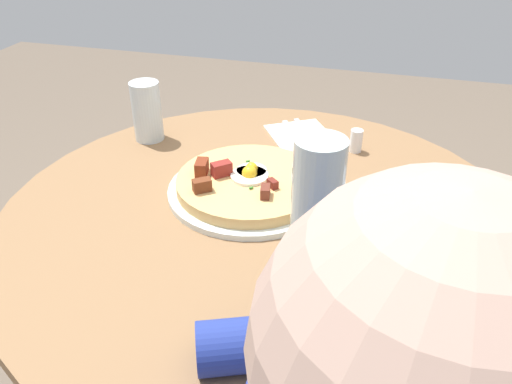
{
  "coord_description": "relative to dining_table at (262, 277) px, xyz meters",
  "views": [
    {
      "loc": [
        -0.77,
        -0.2,
        1.24
      ],
      "look_at": [
        0.03,
        0.02,
        0.73
      ],
      "focal_mm": 35.77,
      "sensor_mm": 36.0,
      "label": 1
    }
  ],
  "objects": [
    {
      "name": "napkin",
      "position": [
        0.33,
        -0.01,
        0.17
      ],
      "size": [
        0.22,
        0.21,
        0.0
      ],
      "primitive_type": "cube",
      "rotation": [
        0.0,
        0.0,
        0.57
      ],
      "color": "white",
      "rests_on": "dining_table"
    },
    {
      "name": "salt_shaker",
      "position": [
        0.29,
        -0.14,
        0.19
      ],
      "size": [
        0.03,
        0.03,
        0.05
      ],
      "primitive_type": "cylinder",
      "color": "white",
      "rests_on": "dining_table"
    },
    {
      "name": "water_glass",
      "position": [
        0.22,
        0.34,
        0.24
      ],
      "size": [
        0.07,
        0.07,
        0.14
      ],
      "primitive_type": "cylinder",
      "color": "silver",
      "rests_on": "dining_table"
    },
    {
      "name": "fork",
      "position": [
        0.34,
        -0.03,
        0.17
      ],
      "size": [
        0.16,
        0.11,
        0.0
      ],
      "primitive_type": "cube",
      "rotation": [
        0.0,
        0.0,
        0.57
      ],
      "color": "silver",
      "rests_on": "napkin"
    },
    {
      "name": "dining_table",
      "position": [
        0.0,
        0.0,
        0.0
      ],
      "size": [
        0.99,
        0.99,
        0.71
      ],
      "color": "olive",
      "rests_on": "ground_plane"
    },
    {
      "name": "bread_plate",
      "position": [
        0.07,
        -0.32,
        0.17
      ],
      "size": [
        0.18,
        0.18,
        0.01
      ],
      "primitive_type": "cylinder",
      "color": "white",
      "rests_on": "dining_table"
    },
    {
      "name": "pizza_plate",
      "position": [
        0.05,
        0.04,
        0.17
      ],
      "size": [
        0.32,
        0.32,
        0.01
      ],
      "primitive_type": "cylinder",
      "color": "silver",
      "rests_on": "dining_table"
    },
    {
      "name": "water_bottle",
      "position": [
        -0.18,
        -0.13,
        0.29
      ],
      "size": [
        0.07,
        0.07,
        0.25
      ],
      "primitive_type": "cylinder",
      "color": "silver",
      "rests_on": "dining_table"
    },
    {
      "name": "knife",
      "position": [
        0.32,
        0.0,
        0.17
      ],
      "size": [
        0.16,
        0.11,
        0.0
      ],
      "primitive_type": "cube",
      "rotation": [
        0.0,
        0.0,
        0.57
      ],
      "color": "silver",
      "rests_on": "napkin"
    },
    {
      "name": "breakfast_pizza",
      "position": [
        0.05,
        0.04,
        0.19
      ],
      "size": [
        0.29,
        0.29,
        0.05
      ],
      "color": "#DCAE68",
      "rests_on": "pizza_plate"
    }
  ]
}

